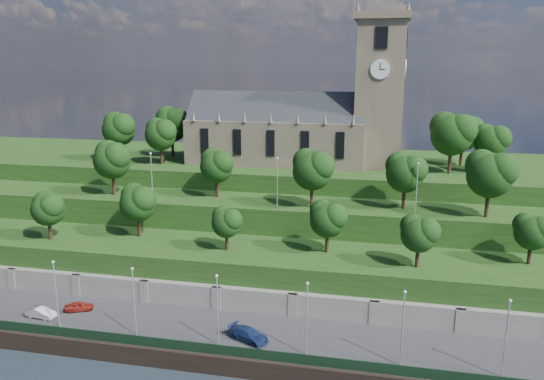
% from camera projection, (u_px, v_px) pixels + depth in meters
% --- Properties ---
extents(ground, '(320.00, 320.00, 0.00)m').
position_uv_depth(ground, '(230.00, 376.00, 57.46)').
color(ground, black).
rests_on(ground, ground).
extents(promenade, '(160.00, 12.00, 2.00)m').
position_uv_depth(promenade, '(244.00, 340.00, 62.93)').
color(promenade, '#2D2D30').
rests_on(promenade, ground).
extents(quay_wall, '(160.00, 0.50, 2.20)m').
position_uv_depth(quay_wall, '(229.00, 367.00, 57.15)').
color(quay_wall, black).
rests_on(quay_wall, ground).
extents(fence, '(160.00, 0.10, 1.20)m').
position_uv_depth(fence, '(231.00, 351.00, 57.42)').
color(fence, black).
rests_on(fence, promenade).
extents(retaining_wall, '(160.00, 2.10, 5.00)m').
position_uv_depth(retaining_wall, '(256.00, 306.00, 68.26)').
color(retaining_wall, slate).
rests_on(retaining_wall, ground).
extents(embankment_lower, '(160.00, 12.00, 8.00)m').
position_uv_depth(embankment_lower, '(266.00, 277.00, 73.64)').
color(embankment_lower, '#1C3C14').
rests_on(embankment_lower, ground).
extents(embankment_upper, '(160.00, 10.00, 12.00)m').
position_uv_depth(embankment_upper, '(281.00, 239.00, 83.63)').
color(embankment_upper, '#1C3C14').
rests_on(embankment_upper, ground).
extents(hilltop, '(160.00, 32.00, 15.00)m').
position_uv_depth(hilltop, '(302.00, 197.00, 103.25)').
color(hilltop, '#1C3C14').
rests_on(hilltop, ground).
extents(church, '(38.60, 12.35, 27.60)m').
position_uv_depth(church, '(304.00, 122.00, 95.76)').
color(church, brown).
rests_on(church, hilltop).
extents(trees_lower, '(70.73, 9.03, 7.92)m').
position_uv_depth(trees_lower, '(255.00, 215.00, 72.08)').
color(trees_lower, black).
rests_on(trees_lower, embankment_lower).
extents(trees_upper, '(64.16, 8.78, 9.42)m').
position_uv_depth(trees_upper, '(309.00, 167.00, 79.00)').
color(trees_upper, black).
rests_on(trees_upper, embankment_upper).
extents(trees_hilltop, '(72.59, 15.88, 10.24)m').
position_uv_depth(trees_hilltop, '(303.00, 130.00, 94.62)').
color(trees_hilltop, black).
rests_on(trees_hilltop, hilltop).
extents(lamp_posts_promenade, '(60.36, 0.36, 8.57)m').
position_uv_depth(lamp_posts_promenade, '(217.00, 305.00, 58.63)').
color(lamp_posts_promenade, '#B2B2B7').
rests_on(lamp_posts_promenade, promenade).
extents(lamp_posts_upper, '(40.36, 0.36, 7.57)m').
position_uv_depth(lamp_posts_upper, '(277.00, 178.00, 78.35)').
color(lamp_posts_upper, '#B2B2B7').
rests_on(lamp_posts_upper, embankment_upper).
extents(car_left, '(3.80, 2.68, 1.20)m').
position_uv_depth(car_left, '(79.00, 306.00, 67.99)').
color(car_left, maroon).
rests_on(car_left, promenade).
extents(car_middle, '(4.13, 1.87, 1.31)m').
position_uv_depth(car_middle, '(41.00, 313.00, 66.15)').
color(car_middle, '#A6A6AB').
rests_on(car_middle, promenade).
extents(car_right, '(5.35, 3.89, 1.44)m').
position_uv_depth(car_right, '(249.00, 335.00, 60.69)').
color(car_right, navy).
rests_on(car_right, promenade).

